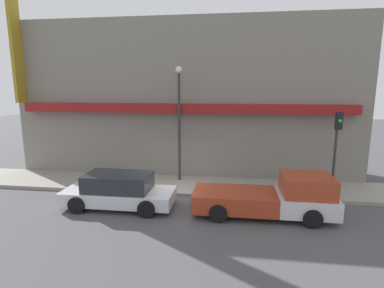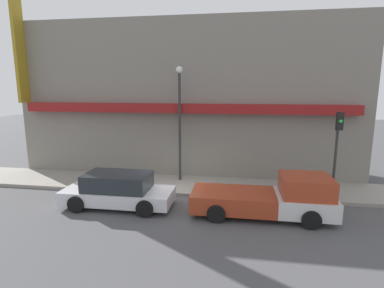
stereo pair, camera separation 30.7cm
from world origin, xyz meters
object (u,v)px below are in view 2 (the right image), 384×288
(fire_hydrant, at_px, (127,179))
(traffic_light, at_px, (337,140))
(parked_car, at_px, (118,190))
(street_lamp, at_px, (180,111))
(pickup_truck, at_px, (272,198))

(fire_hydrant, relative_size, traffic_light, 0.19)
(parked_car, relative_size, street_lamp, 0.79)
(street_lamp, bearing_deg, parked_car, -118.78)
(pickup_truck, xyz_separation_m, fire_hydrant, (-7.03, 2.31, -0.23))
(pickup_truck, bearing_deg, parked_car, 179.58)
(parked_car, distance_m, street_lamp, 5.30)
(parked_car, relative_size, traffic_light, 1.22)
(fire_hydrant, bearing_deg, street_lamp, 29.06)
(pickup_truck, xyz_separation_m, parked_car, (-6.54, -0.00, -0.03))
(pickup_truck, height_order, fire_hydrant, pickup_truck)
(pickup_truck, xyz_separation_m, street_lamp, (-4.50, 3.71, 3.16))
(parked_car, bearing_deg, fire_hydrant, 103.18)
(street_lamp, bearing_deg, fire_hydrant, -150.94)
(parked_car, xyz_separation_m, fire_hydrant, (-0.48, 2.31, -0.20))
(pickup_truck, relative_size, fire_hydrant, 7.69)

